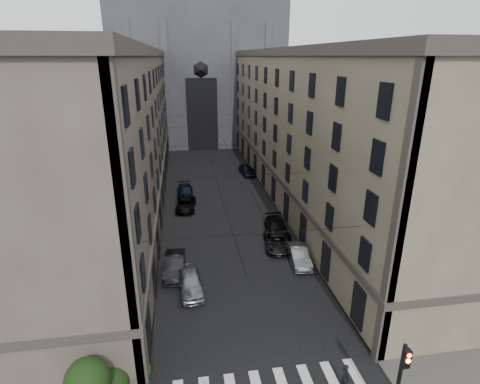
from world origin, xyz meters
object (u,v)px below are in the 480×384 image
gothic_tower (197,57)px  car_left_midnear (175,265)px  car_left_midfar (186,204)px  car_right_midnear (277,241)px  car_right_near (299,256)px  traffic_light_right (401,378)px  car_left_near (190,282)px  car_left_far (185,192)px  car_right_midfar (277,228)px  car_right_far (247,170)px  pedestrian (345,376)px

gothic_tower → car_left_midnear: 59.41m
car_left_midfar → car_right_midnear: size_ratio=1.00×
car_left_midfar → car_right_near: size_ratio=1.07×
car_left_midfar → car_right_near: bearing=-49.0°
gothic_tower → car_right_near: 59.44m
traffic_light_right → car_right_near: bearing=89.4°
traffic_light_right → car_left_midnear: (-11.07, 16.37, -2.48)m
car_left_near → car_left_far: bearing=85.1°
car_left_midnear → car_left_far: 18.79m
car_right_midfar → car_left_far: bearing=129.5°
car_left_far → car_left_near: bearing=-90.0°
gothic_tower → car_left_near: (-4.20, -59.49, -16.98)m
car_right_near → car_right_midnear: (-1.28, 3.19, -0.07)m
car_left_midfar → car_left_far: size_ratio=0.93×
car_right_near → car_right_far: car_right_far is taller
gothic_tower → car_right_near: size_ratio=12.69×
car_right_near → car_left_near: bearing=-159.2°
car_left_midfar → car_left_near: bearing=-83.6°
traffic_light_right → car_left_midnear: traffic_light_right is taller
car_left_near → pedestrian: bearing=-57.2°
car_left_far → car_right_midnear: size_ratio=1.07×
pedestrian → car_left_far: bearing=4.0°
car_left_midnear → car_right_near: bearing=3.4°
car_right_near → car_right_far: bearing=94.9°
car_left_near → car_right_midfar: bearing=38.1°
traffic_light_right → car_right_near: traffic_light_right is taller
car_left_near → pedestrian: (8.41, -10.87, 0.00)m
car_left_near → car_right_midnear: car_left_near is taller
gothic_tower → car_right_far: size_ratio=12.42×
gothic_tower → car_right_midnear: gothic_tower is taller
car_right_midnear → pedestrian: (-0.29, -16.91, 0.14)m
car_right_near → car_right_far: 27.54m
traffic_light_right → car_right_midnear: bearing=93.2°
car_left_midnear → car_left_midfar: bearing=88.3°
car_left_midnear → car_right_far: size_ratio=1.05×
car_left_midnear → car_left_near: bearing=-62.4°
car_left_midnear → car_right_midnear: (9.98, 3.21, -0.12)m
car_right_midfar → pedestrian: pedestrian is taller
car_right_midfar → pedestrian: 19.73m
gothic_tower → pedestrian: 72.50m
car_right_midfar → car_right_far: 21.56m
car_left_midnear → car_left_midfar: size_ratio=1.00×
car_left_near → car_left_midnear: bearing=109.3°
gothic_tower → car_left_near: 62.01m
car_right_midnear → pedestrian: bearing=-83.1°
gothic_tower → car_right_near: bearing=-84.2°
car_right_near → car_left_midfar: bearing=129.5°
car_right_near → car_right_midfar: (-0.53, 5.99, 0.01)m
car_left_near → car_left_far: car_left_near is taller
car_right_midnear → car_right_midfar: bearing=82.8°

